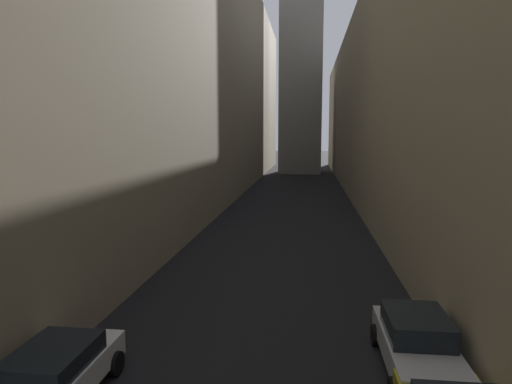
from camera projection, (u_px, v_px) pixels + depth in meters
The scene contains 5 objects.
ground_plane at pixel (291, 207), 39.60m from camera, with size 264.00×264.00×0.00m, color black.
building_block_left at pixel (152, 65), 41.44m from camera, with size 14.95×108.00×25.41m, color gray.
building_block_right at pixel (433, 103), 39.03m from camera, with size 13.22×108.00×18.00m, color gray.
parked_car_left_third at pixel (55, 374), 10.59m from camera, with size 1.92×4.10×1.43m.
parked_car_right_far at pixel (417, 343), 12.03m from camera, with size 1.95×4.43×1.57m.
Camera 1 is at (1.45, 8.79, 6.36)m, focal length 31.63 mm.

